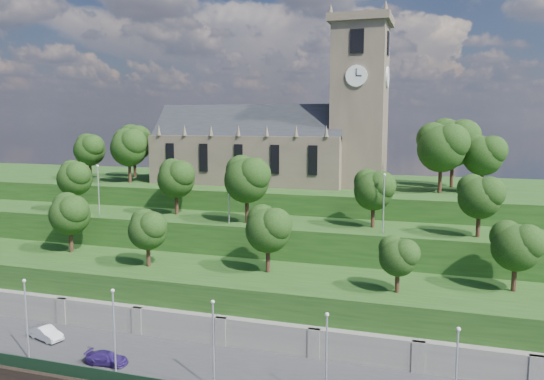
% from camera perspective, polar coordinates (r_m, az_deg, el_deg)
% --- Properties ---
extents(promenade, '(160.00, 12.00, 2.00)m').
position_cam_1_polar(promenade, '(56.64, -12.55, -18.32)').
color(promenade, '#2D2D30').
rests_on(promenade, ground).
extents(fence, '(160.00, 0.10, 1.20)m').
position_cam_1_polar(fence, '(51.84, -15.75, -19.02)').
color(fence, black).
rests_on(fence, promenade).
extents(retaining_wall, '(160.00, 2.10, 5.00)m').
position_cam_1_polar(retaining_wall, '(60.80, -9.68, -14.83)').
color(retaining_wall, slate).
rests_on(retaining_wall, ground).
extents(embankment_lower, '(160.00, 12.00, 8.00)m').
position_cam_1_polar(embankment_lower, '(65.32, -7.25, -11.77)').
color(embankment_lower, '#1D4015').
rests_on(embankment_lower, ground).
extents(embankment_upper, '(160.00, 10.00, 12.00)m').
position_cam_1_polar(embankment_upper, '(74.40, -3.70, -7.69)').
color(embankment_upper, '#1D4015').
rests_on(embankment_upper, ground).
extents(hilltop, '(160.00, 32.00, 15.00)m').
position_cam_1_polar(hilltop, '(93.42, 0.96, -3.58)').
color(hilltop, '#1D4015').
rests_on(hilltop, ground).
extents(church, '(38.60, 12.35, 27.60)m').
position_cam_1_polar(church, '(87.64, 0.72, 5.58)').
color(church, brown).
rests_on(church, hilltop).
extents(trees_lower, '(71.32, 8.90, 7.96)m').
position_cam_1_polar(trees_lower, '(63.46, -7.50, -3.95)').
color(trees_lower, '#321B13').
rests_on(trees_lower, embankment_lower).
extents(trees_upper, '(61.82, 8.68, 8.94)m').
position_cam_1_polar(trees_upper, '(70.74, -2.54, 0.97)').
color(trees_upper, '#321B13').
rests_on(trees_upper, embankment_upper).
extents(trees_hilltop, '(71.40, 16.71, 10.84)m').
position_cam_1_polar(trees_hilltop, '(85.77, 2.73, 4.92)').
color(trees_hilltop, '#321B13').
rests_on(trees_hilltop, hilltop).
extents(lamp_posts_promenade, '(60.36, 0.36, 8.18)m').
position_cam_1_polar(lamp_posts_promenade, '(52.67, -16.63, -13.74)').
color(lamp_posts_promenade, '#B2B2B7').
rests_on(lamp_posts_promenade, promenade).
extents(lamp_posts_upper, '(40.36, 0.36, 7.23)m').
position_cam_1_polar(lamp_posts_upper, '(69.62, -4.67, -0.17)').
color(lamp_posts_upper, '#B2B2B7').
rests_on(lamp_posts_upper, embankment_upper).
extents(car_middle, '(4.62, 2.70, 1.44)m').
position_cam_1_polar(car_middle, '(64.03, -23.14, -13.96)').
color(car_middle, silver).
rests_on(car_middle, promenade).
extents(car_right, '(4.28, 1.92, 1.22)m').
position_cam_1_polar(car_right, '(56.23, -17.34, -16.88)').
color(car_right, navy).
rests_on(car_right, promenade).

